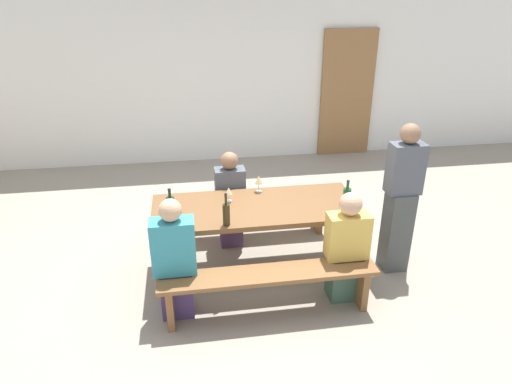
{
  "coord_description": "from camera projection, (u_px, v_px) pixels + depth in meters",
  "views": [
    {
      "loc": [
        -0.63,
        -4.02,
        2.78
      ],
      "look_at": [
        0.0,
        0.0,
        0.9
      ],
      "focal_mm": 32.1,
      "sensor_mm": 36.0,
      "label": 1
    }
  ],
  "objects": [
    {
      "name": "wine_glass_0",
      "position": [
        259.0,
        180.0,
        4.79
      ],
      "size": [
        0.08,
        0.08,
        0.19
      ],
      "color": "silver",
      "rests_on": "tasting_table"
    },
    {
      "name": "tasting_table",
      "position": [
        256.0,
        212.0,
        4.57
      ],
      "size": [
        2.05,
        0.85,
        0.75
      ],
      "color": "brown",
      "rests_on": "ground"
    },
    {
      "name": "seated_guest_near_0",
      "position": [
        175.0,
        262.0,
        4.0
      ],
      "size": [
        0.38,
        0.24,
        1.15
      ],
      "rotation": [
        0.0,
        0.0,
        1.57
      ],
      "color": "#483363",
      "rests_on": "ground"
    },
    {
      "name": "standing_host",
      "position": [
        401.0,
        202.0,
        4.58
      ],
      "size": [
        0.33,
        0.24,
        1.58
      ],
      "rotation": [
        0.0,
        0.0,
        3.14
      ],
      "color": "#46494A",
      "rests_on": "ground"
    },
    {
      "name": "bench_near",
      "position": [
        269.0,
        281.0,
        4.06
      ],
      "size": [
        1.95,
        0.3,
        0.45
      ],
      "color": "brown",
      "rests_on": "ground"
    },
    {
      "name": "wine_bottle_1",
      "position": [
        171.0,
        208.0,
        4.25
      ],
      "size": [
        0.08,
        0.08,
        0.31
      ],
      "color": "#143319",
      "rests_on": "tasting_table"
    },
    {
      "name": "seated_guest_far_0",
      "position": [
        230.0,
        201.0,
        5.12
      ],
      "size": [
        0.33,
        0.24,
        1.12
      ],
      "rotation": [
        0.0,
        0.0,
        -1.57
      ],
      "color": "#493051",
      "rests_on": "ground"
    },
    {
      "name": "bench_far",
      "position": [
        246.0,
        209.0,
        5.36
      ],
      "size": [
        1.95,
        0.3,
        0.45
      ],
      "color": "brown",
      "rests_on": "ground"
    },
    {
      "name": "wine_bottle_2",
      "position": [
        226.0,
        214.0,
        4.14
      ],
      "size": [
        0.07,
        0.07,
        0.32
      ],
      "color": "#332814",
      "rests_on": "tasting_table"
    },
    {
      "name": "wine_bottle_0",
      "position": [
        346.0,
        200.0,
        4.37
      ],
      "size": [
        0.07,
        0.07,
        0.33
      ],
      "color": "#194723",
      "rests_on": "tasting_table"
    },
    {
      "name": "back_wall",
      "position": [
        222.0,
        62.0,
        7.3
      ],
      "size": [
        14.0,
        0.2,
        3.2
      ],
      "primitive_type": "cube",
      "color": "silver",
      "rests_on": "ground"
    },
    {
      "name": "seated_guest_near_1",
      "position": [
        346.0,
        249.0,
        4.23
      ],
      "size": [
        0.39,
        0.24,
        1.09
      ],
      "rotation": [
        0.0,
        0.0,
        1.57
      ],
      "color": "#395847",
      "rests_on": "ground"
    },
    {
      "name": "wooden_door",
      "position": [
        347.0,
        94.0,
        7.7
      ],
      "size": [
        0.9,
        0.06,
        2.1
      ],
      "primitive_type": "cube",
      "color": "olive",
      "rests_on": "ground"
    },
    {
      "name": "ground_plane",
      "position": [
        256.0,
        269.0,
        4.86
      ],
      "size": [
        24.0,
        24.0,
        0.0
      ],
      "primitive_type": "plane",
      "color": "gray"
    },
    {
      "name": "wine_glass_1",
      "position": [
        229.0,
        191.0,
        4.59
      ],
      "size": [
        0.07,
        0.07,
        0.15
      ],
      "color": "silver",
      "rests_on": "tasting_table"
    }
  ]
}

